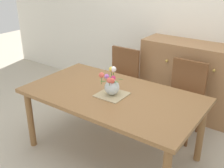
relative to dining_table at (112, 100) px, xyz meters
name	(u,v)px	position (x,y,z in m)	size (l,w,h in m)	color
ground_plane	(112,152)	(0.00, 0.00, -0.64)	(12.00, 12.00, 0.00)	#B7AD99
back_wall	(181,6)	(0.00, 1.60, 0.76)	(7.00, 0.10, 2.80)	silver
dining_table	(112,100)	(0.00, 0.00, 0.00)	(1.79, 1.00, 0.72)	olive
chair_left	(121,77)	(-0.45, 0.84, -0.13)	(0.42, 0.42, 0.90)	brown
chair_right	(184,93)	(0.45, 0.84, -0.13)	(0.42, 0.42, 0.90)	brown
dresser	(193,80)	(0.39, 1.33, -0.14)	(1.40, 0.47, 1.00)	#9E7047
placemat	(112,95)	(0.02, -0.03, 0.08)	(0.28, 0.28, 0.01)	tan
flower_vase	(112,84)	(0.01, -0.03, 0.19)	(0.20, 0.24, 0.27)	silver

